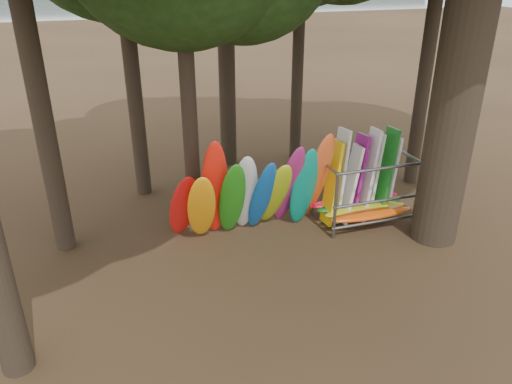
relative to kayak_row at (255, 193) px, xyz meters
name	(u,v)px	position (x,y,z in m)	size (l,w,h in m)	color
ground	(299,262)	(0.65, -1.67, -1.28)	(120.00, 120.00, 0.00)	#47331E
lake	(122,18)	(0.65, 58.33, -1.28)	(160.00, 160.00, 0.00)	gray
kayak_row	(255,193)	(0.00, 0.00, 0.00)	(4.71, 1.95, 3.20)	red
storage_rack	(363,190)	(3.28, -0.09, -0.34)	(2.98, 1.53, 2.76)	slate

